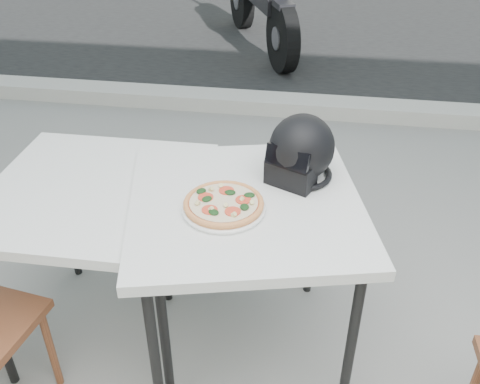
# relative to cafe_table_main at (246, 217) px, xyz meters

# --- Properties ---
(curb) EXTENTS (30.00, 0.25, 0.12)m
(curb) POSITION_rel_cafe_table_main_xyz_m (0.39, 2.51, -0.66)
(curb) COLOR #ACA9A1
(curb) RESTS_ON ground
(cafe_table_main) EXTENTS (1.01, 1.01, 0.79)m
(cafe_table_main) POSITION_rel_cafe_table_main_xyz_m (0.00, 0.00, 0.00)
(cafe_table_main) COLOR silver
(cafe_table_main) RESTS_ON ground
(plate) EXTENTS (0.32, 0.32, 0.02)m
(plate) POSITION_rel_cafe_table_main_xyz_m (-0.07, -0.07, 0.08)
(plate) COLOR white
(plate) RESTS_ON cafe_table_main
(pizza) EXTENTS (0.32, 0.32, 0.04)m
(pizza) POSITION_rel_cafe_table_main_xyz_m (-0.07, -0.07, 0.10)
(pizza) COLOR #DC8E50
(pizza) RESTS_ON plate
(helmet) EXTENTS (0.33, 0.34, 0.25)m
(helmet) POSITION_rel_cafe_table_main_xyz_m (0.18, 0.19, 0.18)
(helmet) COLOR black
(helmet) RESTS_ON cafe_table_main
(cafe_table_side) EXTENTS (0.82, 0.82, 0.77)m
(cafe_table_side) POSITION_rel_cafe_table_main_xyz_m (-0.59, 0.03, -0.02)
(cafe_table_side) COLOR silver
(cafe_table_side) RESTS_ON ground
(motorcycle) EXTENTS (0.98, 2.04, 1.08)m
(motorcycle) POSITION_rel_cafe_table_main_xyz_m (-0.45, 4.14, -0.25)
(motorcycle) COLOR black
(motorcycle) RESTS_ON street_asphalt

